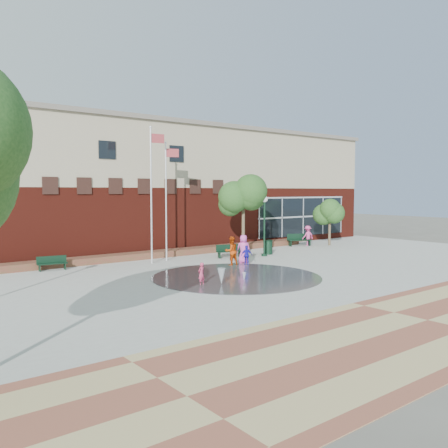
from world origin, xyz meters
TOP-DOWN VIEW (x-y plane):
  - ground at (0.00, 0.00)m, footprint 120.00×120.00m
  - plaza_concrete at (0.00, 4.00)m, footprint 46.00×18.00m
  - paver_band at (0.00, -7.00)m, footprint 46.00×6.00m
  - splash_pad at (0.00, 3.00)m, footprint 8.40×8.40m
  - library_building at (0.00, 17.48)m, footprint 44.40×10.40m
  - flower_bed at (0.00, 11.60)m, footprint 26.00×1.20m
  - flagpole_left at (-1.10, 9.47)m, footprint 0.94×0.17m
  - flagpole_right at (0.18, 9.93)m, footprint 0.87×0.31m
  - lamp_right at (6.22, 7.72)m, footprint 0.42×0.42m
  - bench_left at (-6.60, 10.58)m, footprint 1.60×0.65m
  - bench_mid at (3.96, 8.53)m, footprint 1.75×0.98m
  - bench_right at (12.30, 10.29)m, footprint 1.96×1.21m
  - trash_can at (7.06, 8.23)m, footprint 0.60×0.60m
  - tree_mid at (5.48, 8.97)m, footprint 3.08×3.08m
  - tree_small_right at (14.45, 9.11)m, footprint 2.14×2.14m
  - water_jet_a at (-1.79, 1.88)m, footprint 0.38×0.38m
  - water_jet_b at (-0.47, 1.84)m, footprint 0.19×0.19m
  - child_splash at (-2.54, 2.41)m, footprint 0.44×0.35m
  - adult_red at (2.12, 6.04)m, footprint 0.89×0.73m
  - adult_pink at (3.20, 6.25)m, footprint 0.99×0.86m
  - child_blue at (2.92, 5.62)m, footprint 0.72×0.55m
  - person_bench at (12.97, 10.04)m, footprint 1.09×0.71m

SIDE VIEW (x-z plane):
  - ground at x=0.00m, z-range 0.00..0.00m
  - flower_bed at x=0.00m, z-range -0.20..0.20m
  - water_jet_a at x=-1.79m, z-range -0.37..0.37m
  - water_jet_b at x=-0.47m, z-range -0.21..0.21m
  - plaza_concrete at x=0.00m, z-range 0.00..0.01m
  - paver_band at x=0.00m, z-range 0.00..0.01m
  - splash_pad at x=0.00m, z-range 0.00..0.01m
  - bench_left at x=-6.60m, z-range -0.14..0.64m
  - bench_mid at x=3.96m, z-range -0.15..0.70m
  - bench_right at x=12.30m, z-range -0.17..0.79m
  - trash_can at x=7.06m, z-range 0.01..0.99m
  - child_splash at x=-2.54m, z-range 0.00..1.05m
  - child_blue at x=2.92m, z-range 0.00..1.14m
  - person_bench at x=12.97m, z-range 0.00..1.58m
  - adult_red at x=2.12m, z-range 0.00..1.67m
  - adult_pink at x=3.20m, z-range 0.00..1.70m
  - lamp_right at x=6.22m, z-range 0.48..4.45m
  - tree_small_right at x=14.45m, z-range 0.84..4.51m
  - tree_mid at x=5.48m, z-range 1.19..6.39m
  - flagpole_right at x=0.18m, z-range 0.43..7.69m
  - flagpole_left at x=-1.10m, z-range 0.46..8.51m
  - library_building at x=0.00m, z-range 0.04..9.24m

